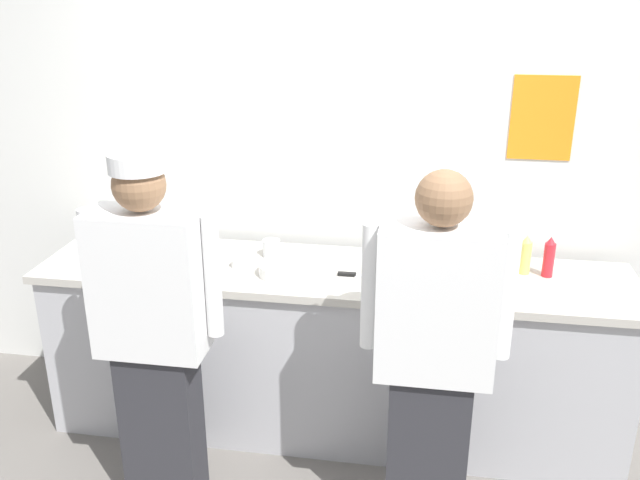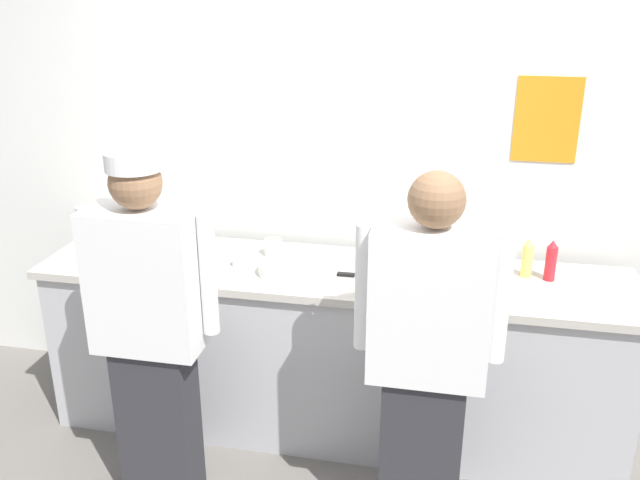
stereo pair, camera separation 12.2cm
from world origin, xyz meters
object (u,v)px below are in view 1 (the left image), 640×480
ramekin_orange_sauce (509,286)px  ramekin_green_sauce (299,255)px  chef_near_left (153,330)px  sheet_tray (134,256)px  deli_cup (271,248)px  mixing_bowl_steel (431,269)px  plate_stack_front (283,269)px  chef_center (433,356)px  squeeze_bottle_primary (526,255)px  ramekin_red_sauce (240,262)px  chefs_knife (361,275)px  squeeze_bottle_secondary (549,257)px  squeeze_bottle_spare (459,245)px

ramekin_orange_sauce → ramekin_green_sauce: (-1.04, 0.23, -0.00)m
chef_near_left → ramekin_orange_sauce: (1.52, 0.55, 0.07)m
sheet_tray → deli_cup: size_ratio=4.52×
mixing_bowl_steel → deli_cup: mixing_bowl_steel is taller
ramekin_orange_sauce → deli_cup: (-1.19, 0.25, 0.02)m
plate_stack_front → chef_near_left: bearing=-128.0°
chef_center → mixing_bowl_steel: size_ratio=4.61×
plate_stack_front → mixing_bowl_steel: bearing=3.8°
squeeze_bottle_primary → chef_near_left: bearing=-154.2°
ramekin_orange_sauce → deli_cup: bearing=168.2°
mixing_bowl_steel → ramekin_green_sauce: (-0.68, 0.16, -0.04)m
chef_near_left → ramekin_red_sauce: 0.67m
sheet_tray → deli_cup: deli_cup is taller
chefs_knife → squeeze_bottle_secondary: bearing=9.7°
chef_center → squeeze_bottle_spare: chef_center is taller
ramekin_orange_sauce → squeeze_bottle_secondary: bearing=46.2°
plate_stack_front → sheet_tray: 0.82m
squeeze_bottle_spare → ramekin_red_sauce: size_ratio=2.38×
mixing_bowl_steel → deli_cup: bearing=167.7°
sheet_tray → ramekin_green_sauce: (0.85, 0.12, 0.01)m
plate_stack_front → squeeze_bottle_primary: squeeze_bottle_primary is taller
squeeze_bottle_primary → ramekin_orange_sauce: squeeze_bottle_primary is taller
sheet_tray → chefs_knife: sheet_tray is taller
sheet_tray → squeeze_bottle_primary: (1.98, 0.12, 0.08)m
squeeze_bottle_secondary → chefs_knife: size_ratio=0.74×
chef_near_left → chefs_knife: (0.82, 0.61, 0.05)m
squeeze_bottle_secondary → ramekin_red_sauce: (-1.51, -0.13, -0.08)m
squeeze_bottle_spare → squeeze_bottle_primary: bearing=-12.9°
ramekin_green_sauce → squeeze_bottle_secondary: bearing=-0.8°
mixing_bowl_steel → sheet_tray: size_ratio=0.87×
chefs_knife → ramekin_red_sauce: bearing=177.6°
ramekin_red_sauce → ramekin_green_sauce: ramekin_green_sauce is taller
chef_center → plate_stack_front: chef_center is taller
ramekin_red_sauce → ramekin_orange_sauce: 1.31m
chef_center → deli_cup: bearing=136.9°
chef_near_left → squeeze_bottle_secondary: (1.72, 0.76, 0.14)m
chef_center → ramekin_red_sauce: size_ratio=18.92×
plate_stack_front → squeeze_bottle_secondary: bearing=8.6°
ramekin_orange_sauce → ramekin_green_sauce: 1.06m
chef_center → squeeze_bottle_primary: bearing=60.9°
chef_center → deli_cup: (-0.85, 0.79, 0.10)m
chef_center → deli_cup: chef_center is taller
ramekin_orange_sauce → chefs_knife: bearing=175.1°
chef_near_left → sheet_tray: 0.76m
plate_stack_front → deli_cup: (-0.11, 0.23, 0.01)m
squeeze_bottle_primary → ramekin_red_sauce: size_ratio=2.29×
ramekin_red_sauce → ramekin_green_sauce: (0.28, 0.14, 0.00)m
chef_center → ramekin_red_sauce: (-0.97, 0.63, 0.08)m
sheet_tray → chef_center: bearing=-22.9°
plate_stack_front → ramekin_green_sauce: bearing=79.1°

